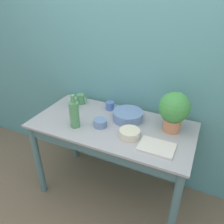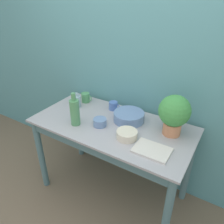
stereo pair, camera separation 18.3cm
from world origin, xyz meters
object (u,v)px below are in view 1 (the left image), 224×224
Objects in this scene: bowl_wash_large at (128,116)px; potted_plant at (174,110)px; bottle_short at (73,103)px; mug_blue at (110,106)px; bowl_small_blue at (100,123)px; tray_board at (157,147)px; bottle_tall at (74,114)px; mug_green at (81,99)px; bowl_small_cream at (130,133)px.

potted_plant is at bearing 0.43° from bowl_wash_large.
potted_plant is 0.41m from bowl_wash_large.
bottle_short is 0.36m from mug_blue.
mug_blue is 1.02× the size of bowl_small_blue.
potted_plant is 1.28× the size of tray_board.
bottle_tall is 0.44m from mug_green.
bottle_tall is 2.52× the size of mug_blue.
bowl_small_blue is (-0.28, 0.04, 0.00)m from bowl_small_cream.
bottle_tall is 1.78× the size of bowl_small_cream.
bowl_wash_large is 0.56m from mug_green.
mug_green is at bearing 153.11° from bowl_small_cream.
mug_blue reaches higher than bowl_small_blue.
bowl_small_blue is (0.19, 0.09, -0.09)m from bottle_tall.
bottle_short is at bearing 127.09° from bottle_tall.
mug_green is 1.05× the size of mug_blue.
bowl_small_blue is at bearing -80.57° from mug_blue.
bowl_wash_large reaches higher than bowl_small_cream.
bowl_wash_large is 0.26m from bowl_small_blue.
bottle_tall is 1.12× the size of tray_board.
mug_blue is 0.68m from tray_board.
bottle_short is at bearing 156.63° from bowl_small_blue.
bowl_small_blue is (0.38, -0.17, -0.03)m from bottle_short.
bottle_short is 0.93m from tray_board.
bowl_small_cream is at bearing -7.64° from bowl_small_blue.
bottle_short is 0.42m from bowl_small_blue.
bowl_wash_large reaches higher than tray_board.
bottle_tall is (-0.36, -0.29, 0.08)m from bowl_wash_large.
potted_plant is 0.61m from bowl_small_blue.
bowl_small_cream is 1.45× the size of bowl_small_blue.
bowl_small_cream is at bearing -139.04° from potted_plant.
bowl_wash_large is at bearing 114.54° from bowl_small_cream.
mug_green reaches higher than bowl_small_cream.
bottle_short is 1.21× the size of mug_green.
bowl_wash_large is 0.56m from bottle_short.
bowl_small_blue is at bearing -130.87° from bowl_wash_large.
mug_green reaches higher than mug_blue.
bowl_small_blue is at bearing 25.14° from bottle_tall.
bowl_wash_large is 0.44m from tray_board.
mug_green is at bearing 169.96° from bowl_wash_large.
potted_plant reaches higher than bowl_small_cream.
bottle_short is 0.56× the size of tray_board.
tray_board is at bearing 0.54° from bottle_tall.
tray_board is at bearing -15.54° from bottle_short.
bowl_wash_large is 0.26m from bowl_small_cream.
tray_board is (0.90, -0.25, -0.05)m from bottle_short.
bottle_tall is at bearing -179.46° from tray_board.
bottle_short reaches higher than bowl_small_blue.
bowl_small_blue is at bearing -23.37° from bottle_short.
bowl_wash_large is at bearing -10.04° from mug_green.
bottle_tall reaches higher than mug_green.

